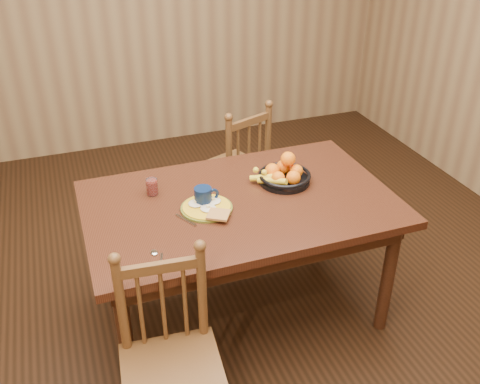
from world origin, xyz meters
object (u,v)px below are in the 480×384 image
object	(u,v)px
dining_table	(240,214)
fruit_bowl	(284,174)
coffee_mug	(204,196)
breakfast_plate	(207,208)
chair_far	(235,169)
chair_near	(171,362)

from	to	relation	value
dining_table	fruit_bowl	world-z (taller)	fruit_bowl
coffee_mug	breakfast_plate	bearing A→B (deg)	-87.75
chair_far	chair_near	size ratio (longest dim) A/B	1.01
dining_table	coffee_mug	distance (m)	0.23
dining_table	chair_near	bearing A→B (deg)	-129.61
fruit_bowl	chair_far	bearing A→B (deg)	91.07
dining_table	fruit_bowl	size ratio (longest dim) A/B	4.94
chair_near	fruit_bowl	world-z (taller)	chair_near
chair_far	chair_near	xyz separation A→B (m)	(-0.82, -1.53, -0.01)
chair_near	fruit_bowl	distance (m)	1.19
chair_far	fruit_bowl	xyz separation A→B (m)	(0.01, -0.77, 0.35)
dining_table	chair_far	xyz separation A→B (m)	(0.28, 0.87, -0.21)
dining_table	breakfast_plate	bearing A→B (deg)	-170.91
chair_far	breakfast_plate	size ratio (longest dim) A/B	3.02
chair_far	breakfast_plate	bearing A→B (deg)	41.57
breakfast_plate	coffee_mug	world-z (taller)	coffee_mug
chair_near	coffee_mug	distance (m)	0.85
dining_table	coffee_mug	world-z (taller)	coffee_mug
breakfast_plate	dining_table	bearing A→B (deg)	9.09
dining_table	chair_near	distance (m)	0.88
dining_table	chair_far	world-z (taller)	chair_far
dining_table	breakfast_plate	size ratio (longest dim) A/B	5.21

